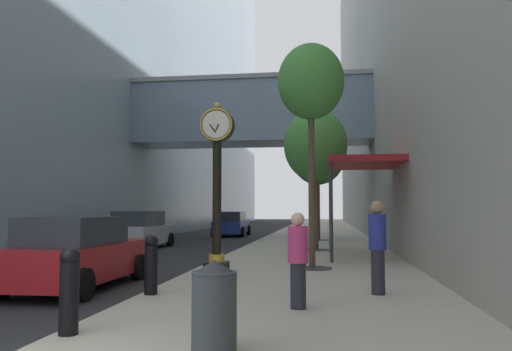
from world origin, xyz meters
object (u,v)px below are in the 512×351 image
at_px(bollard_nearest, 69,288).
at_px(pedestrian_walking, 298,258).
at_px(trash_bin, 214,305).
at_px(street_tree_near, 311,84).
at_px(car_red_near, 77,254).
at_px(street_tree_mid_near, 316,145).
at_px(street_clock, 217,180).
at_px(car_blue_far, 231,224).
at_px(pedestrian_by_clock, 378,244).
at_px(bollard_second, 151,263).
at_px(street_tree_mid_far, 318,153).
at_px(car_silver_mid, 140,230).

distance_m(bollard_nearest, pedestrian_walking, 3.58).
xyz_separation_m(bollard_nearest, trash_bin, (2.07, -0.53, -0.06)).
bearing_deg(street_tree_near, car_red_near, -146.73).
bearing_deg(street_tree_near, street_tree_mid_near, 90.00).
bearing_deg(pedestrian_walking, street_tree_near, 89.15).
distance_m(street_tree_mid_near, car_red_near, 11.50).
distance_m(street_clock, street_tree_mid_near, 8.69).
distance_m(street_tree_near, car_blue_far, 19.81).
xyz_separation_m(street_clock, pedestrian_walking, (2.19, -3.68, -1.52)).
relative_size(street_tree_mid_near, pedestrian_by_clock, 3.18).
bearing_deg(bollard_nearest, pedestrian_walking, 36.25).
xyz_separation_m(bollard_nearest, bollard_second, (0.00, 3.10, 0.00)).
relative_size(bollard_nearest, street_tree_near, 0.18).
xyz_separation_m(pedestrian_by_clock, car_blue_far, (-7.14, 22.41, -0.32)).
relative_size(street_tree_mid_far, car_silver_mid, 1.35).
distance_m(street_tree_mid_far, car_blue_far, 9.11).
distance_m(street_tree_mid_near, trash_bin, 15.00).
height_order(pedestrian_walking, car_silver_mid, pedestrian_walking).
distance_m(street_tree_mid_far, car_silver_mid, 10.13).
bearing_deg(car_red_near, street_tree_mid_far, 72.12).
height_order(street_tree_near, car_blue_far, street_tree_near).
relative_size(trash_bin, car_red_near, 0.24).
bearing_deg(car_blue_far, pedestrian_by_clock, -72.32).
xyz_separation_m(car_red_near, car_silver_mid, (-2.74, 10.92, 0.03)).
distance_m(pedestrian_walking, car_silver_mid, 15.28).
xyz_separation_m(trash_bin, car_blue_far, (-4.87, 26.63, 0.11)).
bearing_deg(trash_bin, street_tree_near, 83.76).
relative_size(street_tree_mid_far, pedestrian_walking, 3.98).
distance_m(trash_bin, pedestrian_walking, 2.78).
bearing_deg(street_tree_mid_near, street_tree_mid_far, 90.00).
distance_m(bollard_nearest, car_silver_mid, 16.02).
distance_m(street_tree_mid_far, pedestrian_by_clock, 17.02).
height_order(trash_bin, car_blue_far, car_blue_far).
relative_size(street_tree_mid_near, pedestrian_walking, 3.61).
height_order(bollard_second, car_blue_far, car_blue_far).
bearing_deg(pedestrian_by_clock, street_clock, 149.90).
xyz_separation_m(street_tree_mid_far, pedestrian_by_clock, (1.37, -16.57, -3.63)).
bearing_deg(street_tree_near, car_silver_mid, 136.24).
bearing_deg(car_blue_far, trash_bin, -79.63).
height_order(bollard_second, pedestrian_by_clock, pedestrian_by_clock).
xyz_separation_m(pedestrian_walking, pedestrian_by_clock, (1.45, 1.57, 0.13)).
height_order(street_tree_mid_far, car_red_near, street_tree_mid_far).
height_order(street_tree_mid_near, car_blue_far, street_tree_mid_near).
height_order(street_tree_mid_near, pedestrian_walking, street_tree_mid_near).
distance_m(car_silver_mid, car_blue_far, 11.05).
height_order(bollard_nearest, pedestrian_walking, pedestrian_walking).
relative_size(bollard_second, pedestrian_by_clock, 0.63).
bearing_deg(bollard_nearest, car_red_near, 116.68).
relative_size(street_clock, car_silver_mid, 0.92).
bearing_deg(pedestrian_by_clock, bollard_second, -172.23).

